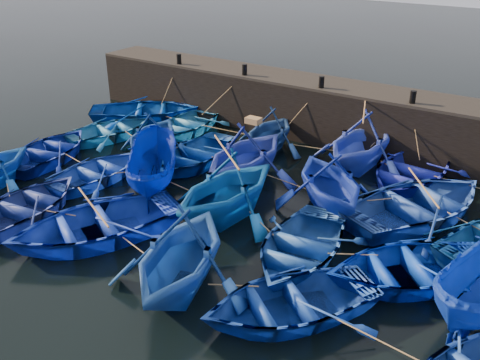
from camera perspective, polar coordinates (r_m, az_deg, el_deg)
The scene contains 31 objects.
ground at distance 17.43m, azimuth -5.87°, elevation -5.87°, with size 120.00×120.00×0.00m, color black.
quay_wall at distance 25.11m, azimuth 9.34°, elevation 7.14°, with size 26.00×2.50×2.50m, color black.
quay_top at distance 24.74m, azimuth 9.56°, elevation 10.02°, with size 26.00×2.50×0.12m, color black.
bollard_0 at distance 28.07m, azimuth -6.53°, elevation 12.70°, with size 0.24×0.24×0.50m, color black.
bollard_1 at distance 25.75m, azimuth 0.49°, elevation 11.69°, with size 0.24×0.24×0.50m, color black.
bollard_2 at distance 23.86m, azimuth 8.69°, elevation 10.28°, with size 0.24×0.24×0.50m, color black.
bollard_3 at distance 22.54m, azimuth 17.96°, elevation 8.42°, with size 0.24×0.24×0.50m, color black.
boat_0 at distance 27.65m, azimuth -10.05°, elevation 7.31°, with size 3.88×5.43×1.13m, color #013390.
boat_1 at distance 25.84m, azimuth -5.71°, elevation 6.02°, with size 3.15×4.40×0.91m, color blue.
boat_2 at distance 23.35m, azimuth 3.15°, elevation 5.33°, with size 3.22×3.74×1.97m, color navy.
boat_3 at distance 22.04m, azimuth 12.80°, elevation 4.11°, with size 4.00×4.64×2.44m, color blue.
boat_4 at distance 21.47m, azimuth 17.69°, elevation 0.93°, with size 3.69×5.15×1.07m, color #151E9B.
boat_6 at distance 25.69m, azimuth -13.56°, elevation 5.27°, with size 3.05×4.27×0.89m, color #2068A9.
boat_7 at distance 23.03m, azimuth -9.32°, elevation 4.86°, with size 3.38×3.92×2.07m, color navy.
boat_8 at distance 22.23m, azimuth -4.88°, elevation 2.82°, with size 3.34×4.66×0.97m, color #0D429D.
boat_9 at distance 20.29m, azimuth 0.68°, elevation 2.93°, with size 4.06×4.71×2.48m, color #22359B.
boat_10 at distance 18.59m, azimuth 9.61°, elevation -0.03°, with size 3.71×4.30×2.26m, color #142FB7.
boat_11 at distance 18.93m, azimuth 18.67°, elevation -2.40°, with size 4.15×5.81×1.20m, color navy.
boat_13 at distance 23.92m, azimuth -19.62°, elevation 3.02°, with size 3.28×4.59×0.95m, color navy.
boat_14 at distance 21.43m, azimuth -14.95°, elevation 0.93°, with size 2.96×4.14×0.86m, color blue.
boat_15 at distance 20.09m, azimuth -9.40°, elevation 1.29°, with size 1.76×4.68×1.81m, color #001789.
boat_16 at distance 17.68m, azimuth -1.44°, elevation -0.70°, with size 4.03×4.67×2.46m, color #084D9B.
boat_17 at distance 15.99m, azimuth 6.39°, elevation -6.99°, with size 3.36×4.70×0.98m, color #184693.
boat_18 at distance 15.69m, azimuth 17.58°, elevation -8.82°, with size 3.48×4.87×1.01m, color #042DBE.
boat_21 at distance 19.50m, azimuth -21.83°, elevation -2.51°, with size 3.26×4.56×0.95m, color navy.
boat_22 at distance 17.48m, azimuth -15.22°, elevation -4.44°, with size 3.94×5.51×1.14m, color #1230BC.
boat_23 at distance 14.36m, azimuth -6.40°, elevation -7.68°, with size 3.98×4.62×2.43m, color #194A9F.
boat_24 at distance 13.87m, azimuth 5.24°, elevation -12.69°, with size 3.35×4.69×0.97m, color navy.
wooden_crate at distance 19.66m, azimuth 1.44°, elevation 6.37°, with size 0.55×0.38×0.22m, color olive.
mooring_ropes at distance 20.33m, azimuth 3.78°, elevation 1.80°, with size 17.88×11.81×2.10m.
loose_oars at distance 18.13m, azimuth 4.68°, elevation 2.05°, with size 10.42×11.84×1.38m.
Camera 1 is at (9.67, -11.32, 9.06)m, focal length 40.00 mm.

